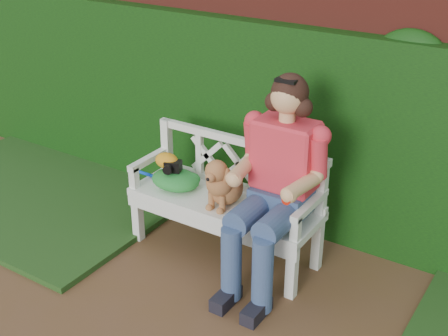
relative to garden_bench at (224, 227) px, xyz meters
The scene contains 10 objects.
brick_wall 1.32m from the garden_bench, 65.85° to the left, with size 10.00×0.30×2.20m, color maroon.
ivy_hedge 1.01m from the garden_bench, 59.47° to the left, with size 10.00×0.18×1.70m, color #144B0C.
grass_left 2.00m from the garden_bench, behind, with size 2.60×2.00×0.05m, color black.
garden_bench is the anchor object (origin of this frame).
seated_woman 0.73m from the garden_bench, ahead, with size 0.67×0.89×1.59m, color #F54057, non-canonical shape.
dog 0.45m from the garden_bench, 57.70° to the right, with size 0.27×0.37×0.40m, color olive, non-canonical shape.
tennis_racket 0.60m from the garden_bench, behind, with size 0.58×0.24×0.03m, color white, non-canonical shape.
green_bag 0.54m from the garden_bench, behind, with size 0.41×0.31×0.14m, color #1E782C, non-canonical shape.
camera_item 0.62m from the garden_bench, behind, with size 0.13×0.09×0.08m, color black.
baseball_glove 0.69m from the garden_bench, behind, with size 0.20×0.15×0.13m, color orange.
Camera 1 is at (1.76, -2.38, 2.68)m, focal length 48.00 mm.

